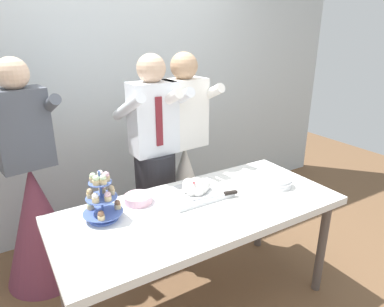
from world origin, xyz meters
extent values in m
plane|color=brown|center=(0.00, 0.00, 0.00)|extent=(8.00, 8.00, 0.00)
cube|color=silver|center=(0.00, 1.42, 1.45)|extent=(5.20, 0.10, 2.90)
cube|color=white|center=(0.00, 0.00, 0.75)|extent=(1.80, 0.80, 0.05)
cylinder|color=#564C47|center=(0.82, -0.32, 0.36)|extent=(0.06, 0.06, 0.72)
cylinder|color=#564C47|center=(-0.82, 0.32, 0.36)|extent=(0.06, 0.06, 0.72)
cylinder|color=#564C47|center=(0.82, 0.32, 0.36)|extent=(0.06, 0.06, 0.72)
cylinder|color=#4C66B2|center=(-0.56, 0.17, 0.78)|extent=(0.17, 0.17, 0.01)
cylinder|color=#4C66B2|center=(-0.56, 0.17, 0.93)|extent=(0.01, 0.01, 0.31)
cylinder|color=#4C66B2|center=(-0.56, 0.17, 0.82)|extent=(0.23, 0.23, 0.01)
cylinder|color=#D1B784|center=(-0.48, 0.16, 0.84)|extent=(0.04, 0.04, 0.03)
sphere|color=brown|center=(-0.48, 0.16, 0.86)|extent=(0.04, 0.04, 0.04)
cylinder|color=#D1B784|center=(-0.62, 0.24, 0.84)|extent=(0.04, 0.04, 0.03)
sphere|color=beige|center=(-0.62, 0.24, 0.86)|extent=(0.04, 0.04, 0.04)
cylinder|color=#D1B784|center=(-0.60, 0.09, 0.84)|extent=(0.04, 0.04, 0.03)
sphere|color=brown|center=(-0.60, 0.09, 0.86)|extent=(0.04, 0.04, 0.04)
cylinder|color=#4C66B2|center=(-0.56, 0.17, 0.92)|extent=(0.18, 0.18, 0.01)
cylinder|color=#D1B784|center=(-0.50, 0.17, 0.93)|extent=(0.04, 0.04, 0.03)
sphere|color=#D6B27A|center=(-0.50, 0.17, 0.96)|extent=(0.04, 0.04, 0.04)
cylinder|color=#D1B784|center=(-0.54, 0.23, 0.93)|extent=(0.04, 0.04, 0.03)
sphere|color=#EAB7C6|center=(-0.54, 0.23, 0.96)|extent=(0.04, 0.04, 0.04)
cylinder|color=#D1B784|center=(-0.62, 0.20, 0.93)|extent=(0.04, 0.04, 0.03)
sphere|color=#D6B27A|center=(-0.62, 0.20, 0.96)|extent=(0.04, 0.04, 0.04)
cylinder|color=#D1B784|center=(-0.61, 0.13, 0.93)|extent=(0.04, 0.04, 0.03)
sphere|color=white|center=(-0.61, 0.13, 0.96)|extent=(0.04, 0.04, 0.04)
cylinder|color=#D1B784|center=(-0.54, 0.11, 0.93)|extent=(0.04, 0.04, 0.03)
sphere|color=#EAB7C6|center=(-0.54, 0.11, 0.96)|extent=(0.04, 0.04, 0.04)
cylinder|color=#4C66B2|center=(-0.56, 0.17, 1.01)|extent=(0.13, 0.13, 0.01)
cylinder|color=#D1B784|center=(-0.53, 0.17, 1.03)|extent=(0.04, 0.04, 0.03)
sphere|color=#EAB7C6|center=(-0.53, 0.17, 1.05)|extent=(0.04, 0.04, 0.04)
cylinder|color=#D1B784|center=(-0.55, 0.20, 1.03)|extent=(0.04, 0.04, 0.03)
sphere|color=white|center=(-0.55, 0.20, 1.05)|extent=(0.04, 0.04, 0.04)
cylinder|color=#D1B784|center=(-0.60, 0.19, 1.03)|extent=(0.04, 0.04, 0.03)
sphere|color=beige|center=(-0.60, 0.19, 1.05)|extent=(0.04, 0.04, 0.04)
cylinder|color=#D1B784|center=(-0.59, 0.14, 1.03)|extent=(0.04, 0.04, 0.03)
sphere|color=beige|center=(-0.59, 0.14, 1.05)|extent=(0.04, 0.04, 0.04)
cylinder|color=#D1B784|center=(-0.56, 0.13, 1.03)|extent=(0.04, 0.04, 0.03)
sphere|color=beige|center=(-0.56, 0.13, 1.05)|extent=(0.04, 0.04, 0.04)
cube|color=silver|center=(0.06, 0.15, 0.79)|extent=(0.42, 0.31, 0.02)
sphere|color=white|center=(0.12, 0.15, 0.83)|extent=(0.09, 0.09, 0.09)
sphere|color=white|center=(0.10, 0.20, 0.83)|extent=(0.08, 0.08, 0.08)
sphere|color=white|center=(0.04, 0.22, 0.83)|extent=(0.09, 0.09, 0.09)
sphere|color=white|center=(0.01, 0.17, 0.82)|extent=(0.07, 0.07, 0.07)
sphere|color=white|center=(0.01, 0.13, 0.83)|extent=(0.08, 0.08, 0.08)
sphere|color=white|center=(0.05, 0.10, 0.83)|extent=(0.07, 0.07, 0.07)
sphere|color=white|center=(0.08, 0.12, 0.82)|extent=(0.07, 0.07, 0.07)
sphere|color=white|center=(0.06, 0.15, 0.84)|extent=(0.11, 0.11, 0.11)
sphere|color=#2D1938|center=(0.06, 0.17, 0.88)|extent=(0.02, 0.02, 0.02)
sphere|color=#DB474C|center=(0.02, 0.11, 0.89)|extent=(0.02, 0.02, 0.02)
sphere|color=#DB474C|center=(0.05, 0.15, 0.89)|extent=(0.02, 0.02, 0.02)
sphere|color=#DB474C|center=(0.05, 0.17, 0.88)|extent=(0.02, 0.02, 0.02)
cube|color=silver|center=(0.09, 0.03, 0.80)|extent=(0.23, 0.07, 0.00)
cube|color=black|center=(0.23, 0.00, 0.81)|extent=(0.09, 0.04, 0.02)
cylinder|color=white|center=(0.63, -0.04, 0.78)|extent=(0.18, 0.18, 0.01)
cylinder|color=white|center=(0.63, -0.04, 0.79)|extent=(0.18, 0.18, 0.01)
cylinder|color=white|center=(0.63, -0.04, 0.80)|extent=(0.18, 0.18, 0.01)
cylinder|color=white|center=(0.63, -0.04, 0.81)|extent=(0.18, 0.18, 0.01)
cylinder|color=white|center=(0.63, -0.03, 0.82)|extent=(0.18, 0.18, 0.01)
cylinder|color=white|center=(0.63, -0.04, 0.84)|extent=(0.18, 0.18, 0.01)
cylinder|color=white|center=(-0.32, 0.23, 0.78)|extent=(0.24, 0.24, 0.01)
cylinder|color=#EAB7C6|center=(-0.32, 0.23, 0.81)|extent=(0.18, 0.18, 0.05)
cylinder|color=#232328|center=(0.01, 0.67, 0.46)|extent=(0.32, 0.32, 0.92)
cube|color=white|center=(0.01, 0.67, 1.19)|extent=(0.34, 0.21, 0.54)
sphere|color=#D8B293|center=(0.01, 0.67, 1.55)|extent=(0.21, 0.21, 0.21)
cylinder|color=white|center=(-0.18, 0.67, 1.30)|extent=(0.09, 0.49, 0.28)
cylinder|color=white|center=(0.20, 0.68, 1.30)|extent=(0.09, 0.49, 0.28)
cube|color=maroon|center=(0.01, 0.57, 1.19)|extent=(0.05, 0.01, 0.36)
cone|color=white|center=(0.29, 0.70, 0.46)|extent=(0.56, 0.56, 0.92)
cube|color=white|center=(0.29, 0.70, 1.19)|extent=(0.36, 0.23, 0.54)
sphere|color=tan|center=(0.29, 0.70, 1.55)|extent=(0.21, 0.21, 0.21)
cylinder|color=white|center=(0.09, 0.68, 1.30)|extent=(0.12, 0.49, 0.28)
cylinder|color=white|center=(0.47, 0.71, 1.30)|extent=(0.12, 0.49, 0.28)
cone|color=brown|center=(-0.86, 0.87, 0.46)|extent=(0.56, 0.56, 0.92)
cube|color=#4C515B|center=(-0.86, 0.87, 1.19)|extent=(0.37, 0.25, 0.54)
sphere|color=#D8B293|center=(-0.86, 0.87, 1.55)|extent=(0.21, 0.21, 0.21)
cylinder|color=#4C515B|center=(-0.69, 0.90, 1.30)|extent=(0.15, 0.49, 0.28)
camera|label=1|loc=(-1.02, -1.58, 1.82)|focal=31.90mm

